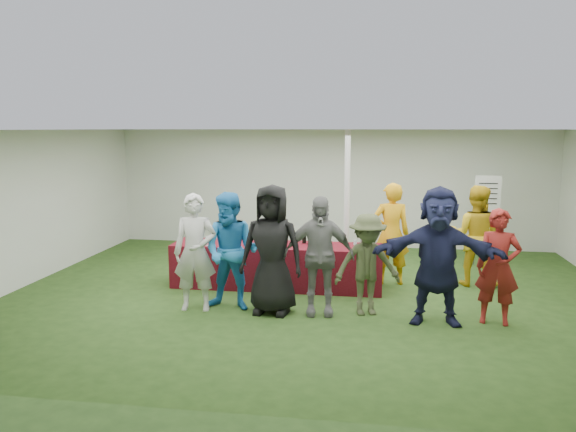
# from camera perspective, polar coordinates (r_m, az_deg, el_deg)

# --- Properties ---
(ground) EXTENTS (60.00, 60.00, 0.00)m
(ground) POSITION_cam_1_polar(r_m,az_deg,el_deg) (9.38, 2.42, -8.00)
(ground) COLOR #284719
(ground) RESTS_ON ground
(tent) EXTENTS (10.00, 10.00, 10.00)m
(tent) POSITION_cam_1_polar(r_m,az_deg,el_deg) (10.22, 5.99, 1.13)
(tent) COLOR white
(tent) RESTS_ON ground
(serving_table) EXTENTS (3.60, 0.80, 0.75)m
(serving_table) POSITION_cam_1_polar(r_m,az_deg,el_deg) (9.73, -1.17, -5.07)
(serving_table) COLOR maroon
(serving_table) RESTS_ON ground
(wine_bottles) EXTENTS (0.59, 0.16, 0.32)m
(wine_bottles) POSITION_cam_1_polar(r_m,az_deg,el_deg) (9.68, 2.18, -2.13)
(wine_bottles) COLOR black
(wine_bottles) RESTS_ON serving_table
(wine_glasses) EXTENTS (2.82, 0.13, 0.16)m
(wine_glasses) POSITION_cam_1_polar(r_m,az_deg,el_deg) (9.47, -4.28, -2.45)
(wine_glasses) COLOR silver
(wine_glasses) RESTS_ON serving_table
(water_bottle) EXTENTS (0.07, 0.07, 0.23)m
(water_bottle) POSITION_cam_1_polar(r_m,az_deg,el_deg) (9.68, -0.26, -2.24)
(water_bottle) COLOR silver
(water_bottle) RESTS_ON serving_table
(bar_towel) EXTENTS (0.25, 0.18, 0.03)m
(bar_towel) POSITION_cam_1_polar(r_m,az_deg,el_deg) (9.56, 7.97, -3.02)
(bar_towel) COLOR white
(bar_towel) RESTS_ON serving_table
(dump_bucket) EXTENTS (0.24, 0.24, 0.18)m
(dump_bucket) POSITION_cam_1_polar(r_m,az_deg,el_deg) (9.28, 8.13, -2.91)
(dump_bucket) COLOR slate
(dump_bucket) RESTS_ON serving_table
(wine_list_sign) EXTENTS (0.50, 0.03, 1.80)m
(wine_list_sign) POSITION_cam_1_polar(r_m,az_deg,el_deg) (11.79, 19.60, 1.52)
(wine_list_sign) COLOR slate
(wine_list_sign) RESTS_ON ground
(staff_pourer) EXTENTS (0.70, 0.51, 1.80)m
(staff_pourer) POSITION_cam_1_polar(r_m,az_deg,el_deg) (9.98, 10.41, -1.79)
(staff_pourer) COLOR orange
(staff_pourer) RESTS_ON ground
(staff_back) EXTENTS (1.02, 0.89, 1.76)m
(staff_back) POSITION_cam_1_polar(r_m,az_deg,el_deg) (10.26, 18.48, -1.92)
(staff_back) COLOR gold
(staff_back) RESTS_ON ground
(customer_0) EXTENTS (0.69, 0.50, 1.77)m
(customer_0) POSITION_cam_1_polar(r_m,az_deg,el_deg) (8.53, -9.40, -3.66)
(customer_0) COLOR beige
(customer_0) RESTS_ON ground
(customer_1) EXTENTS (0.94, 0.77, 1.79)m
(customer_1) POSITION_cam_1_polar(r_m,az_deg,el_deg) (8.49, -5.77, -3.60)
(customer_1) COLOR #237CC3
(customer_1) RESTS_ON ground
(customer_2) EXTENTS (1.00, 0.70, 1.92)m
(customer_2) POSITION_cam_1_polar(r_m,az_deg,el_deg) (8.27, -1.65, -3.42)
(customer_2) COLOR black
(customer_2) RESTS_ON ground
(customer_3) EXTENTS (1.08, 0.54, 1.77)m
(customer_3) POSITION_cam_1_polar(r_m,az_deg,el_deg) (8.23, 3.15, -4.04)
(customer_3) COLOR slate
(customer_3) RESTS_ON ground
(customer_4) EXTENTS (1.08, 0.79, 1.50)m
(customer_4) POSITION_cam_1_polar(r_m,az_deg,el_deg) (8.31, 8.05, -4.91)
(customer_4) COLOR #40482A
(customer_4) RESTS_ON ground
(customer_5) EXTENTS (1.82, 0.64, 1.94)m
(customer_5) POSITION_cam_1_polar(r_m,az_deg,el_deg) (8.09, 14.96, -3.93)
(customer_5) COLOR #171A39
(customer_5) RESTS_ON ground
(customer_6) EXTENTS (0.65, 0.49, 1.63)m
(customer_6) POSITION_cam_1_polar(r_m,az_deg,el_deg) (8.37, 20.56, -4.86)
(customer_6) COLOR maroon
(customer_6) RESTS_ON ground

